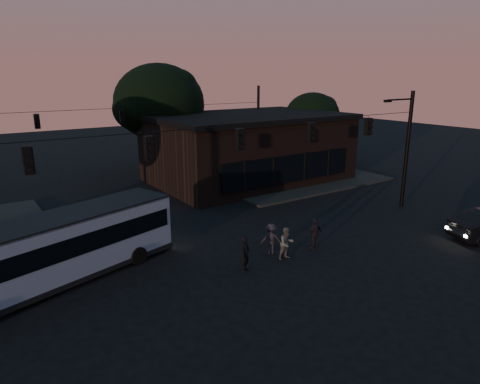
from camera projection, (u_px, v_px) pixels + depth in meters
ground at (293, 281)px, 18.15m from camera, size 120.00×120.00×0.00m
sidewalk_far_right at (291, 178)px, 35.81m from camera, size 14.00×10.00×0.15m
building at (248, 147)px, 35.05m from camera, size 15.40×10.41×5.40m
tree_behind at (159, 102)px, 36.21m from camera, size 7.60×7.60×9.43m
tree_right at (312, 116)px, 41.06m from camera, size 5.20×5.20×6.86m
signal_rig_near at (240, 162)px, 20.16m from camera, size 26.24×0.30×7.50m
signal_rig_far at (123, 132)px, 32.96m from camera, size 26.24×0.30×7.50m
bus at (61, 245)px, 17.72m from camera, size 10.44×5.26×2.87m
pedestrian_a at (245, 254)px, 18.84m from camera, size 0.70×0.62×1.62m
pedestrian_b at (286, 243)px, 20.11m from camera, size 0.82×0.67×1.57m
pedestrian_c at (315, 234)px, 21.29m from camera, size 0.99×0.53×1.60m
pedestrian_d at (271, 239)px, 20.75m from camera, size 1.13×1.00×1.52m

